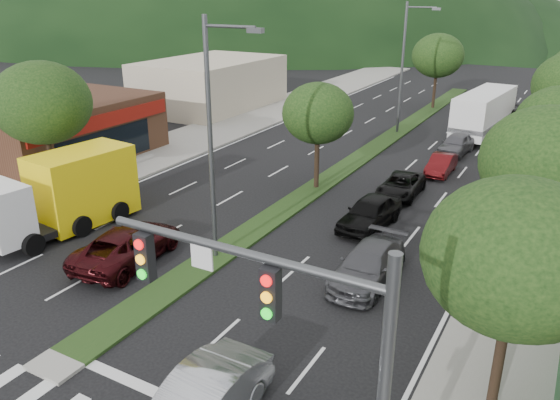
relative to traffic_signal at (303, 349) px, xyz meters
The scene contains 24 objects.
ground 10.27m from the traffic_signal, behind, with size 160.00×160.00×0.00m, color black.
sidewalk_left 34.79m from the traffic_signal, 129.70° to the left, with size 6.00×90.00×0.15m, color gray.
median 31.23m from the traffic_signal, 107.00° to the left, with size 1.60×56.00×0.12m, color #1B3714.
crosswalk 10.16m from the traffic_signal, behind, with size 19.00×2.20×0.01m, color silver.
traffic_signal is the anchor object (origin of this frame).
shop_left 32.19m from the traffic_signal, 148.97° to the left, with size 10.15×12.00×4.00m.
bldg_left_far 45.32m from the traffic_signal, 128.26° to the left, with size 9.00×14.00×4.60m, color beige.
hill_far 142.79m from the traffic_signal, 128.60° to the left, with size 176.00×132.00×82.00m, color black.
tree_r_a 6.29m from the traffic_signal, 61.80° to the left, with size 4.60×4.60×6.63m.
tree_r_b 13.87m from the traffic_signal, 77.63° to the left, with size 4.80×4.80×6.94m.
tree_med_near 21.53m from the traffic_signal, 114.80° to the left, with size 4.00×4.00×6.02m.
tree_med_far 46.43m from the traffic_signal, 101.22° to the left, with size 4.80×4.80×6.94m.
tree_l_a 24.43m from the traffic_signal, 151.81° to the left, with size 5.20×5.20×7.25m.
streetlight_near 13.03m from the traffic_signal, 132.77° to the left, with size 2.60×0.25×10.00m.
streetlight_mid 35.66m from the traffic_signal, 104.33° to the left, with size 2.60×0.25×10.00m.
suv_maroon 14.72m from the traffic_signal, 148.26° to the left, with size 2.51×5.45×1.52m, color black.
car_queue_a 16.87m from the traffic_signal, 105.49° to the left, with size 1.81×4.51×1.54m, color black.
car_queue_b 11.80m from the traffic_signal, 103.39° to the left, with size 1.98×4.87×1.41m, color #444549.
car_queue_c 26.36m from the traffic_signal, 97.48° to the left, with size 1.28×3.68×1.21m, color #4E0D0F.
car_queue_d 21.67m from the traffic_signal, 101.92° to the left, with size 1.97×4.26×1.18m, color black.
car_queue_e 31.28m from the traffic_signal, 96.65° to the left, with size 1.69×4.19×1.43m, color #504F54.
car_queue_f 41.04m from the traffic_signal, 91.19° to the left, with size 2.16×5.32×1.54m, color black.
box_truck 19.35m from the traffic_signal, 152.82° to the left, with size 3.51×7.62×3.64m.
motorhome 37.29m from the traffic_signal, 94.58° to the left, with size 3.62×9.23×3.45m.
Camera 1 is at (12.76, -9.08, 10.87)m, focal length 35.00 mm.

